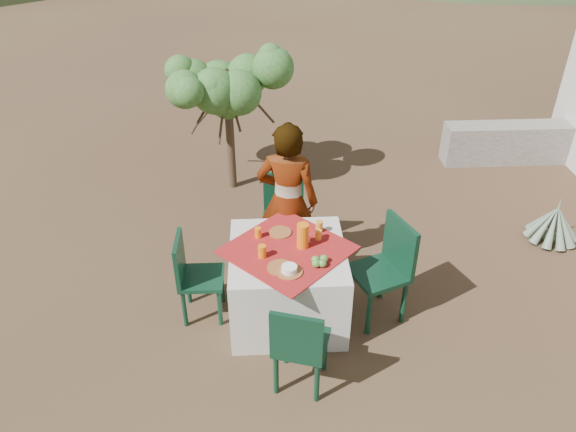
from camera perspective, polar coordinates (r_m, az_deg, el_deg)
The scene contains 21 objects.
ground at distance 5.09m, azimuth 0.51°, elevation -13.28°, with size 160.00×160.00×0.00m, color #3C241B.
table at distance 5.15m, azimuth -0.04°, elevation -6.77°, with size 1.30×1.30×0.76m.
chair_far at distance 5.87m, azimuth -0.50°, elevation 0.39°, with size 0.46×0.46×0.91m.
chair_near at distance 4.44m, azimuth 1.15°, elevation -12.93°, with size 0.51×0.51×0.88m.
chair_left at distance 5.17m, azimuth -9.63°, elevation -5.81°, with size 0.40×0.40×0.86m.
chair_right at distance 5.14m, azimuth 9.98°, elevation -5.01°, with size 0.60×0.60×0.99m.
person at distance 5.44m, azimuth -0.05°, elevation 1.47°, with size 0.60×0.40×1.66m, color #8C6651.
shrub_tree at distance 6.88m, azimuth -5.73°, elevation 12.42°, with size 1.36×1.34×1.60m.
agave at distance 6.89m, azimuth 25.38°, elevation -0.73°, with size 0.57×0.58×0.61m.
stone_wall at distance 8.59m, azimuth 23.95°, elevation 6.86°, with size 2.60×0.35×0.55m, color gray.
plate_far at distance 5.11m, azimuth -0.79°, elevation -1.68°, with size 0.21×0.21×0.01m, color brown.
plate_near at distance 4.69m, azimuth -0.79°, elevation -5.28°, with size 0.22×0.22×0.01m, color brown.
glass_far at distance 5.04m, azimuth -3.05°, elevation -1.70°, with size 0.06×0.06×0.10m, color orange.
glass_near at distance 4.79m, azimuth -2.64°, elevation -3.60°, with size 0.07×0.07×0.12m, color orange.
juice_pitcher at distance 4.88m, azimuth 1.51°, elevation -2.01°, with size 0.11×0.11×0.23m, color orange.
bowl_plate at distance 4.66m, azimuth 0.13°, elevation -5.67°, with size 0.23×0.23×0.01m, color brown.
white_bowl at distance 4.64m, azimuth 0.13°, elevation -5.38°, with size 0.13×0.13×0.05m, color white.
jar_left at distance 5.01m, azimuth 3.12°, elevation -1.92°, with size 0.06×0.06×0.10m, color orange.
jar_right at distance 5.11m, azimuth 3.19°, elevation -1.06°, with size 0.07×0.07×0.11m, color orange.
napkin_holder at distance 4.98m, azimuth 1.92°, elevation -2.23°, with size 0.06×0.04×0.08m, color white.
fruit_cluster at distance 4.72m, azimuth 3.21°, elevation -4.62°, with size 0.14×0.13×0.07m.
Camera 1 is at (-0.23, -3.49, 3.69)m, focal length 35.00 mm.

